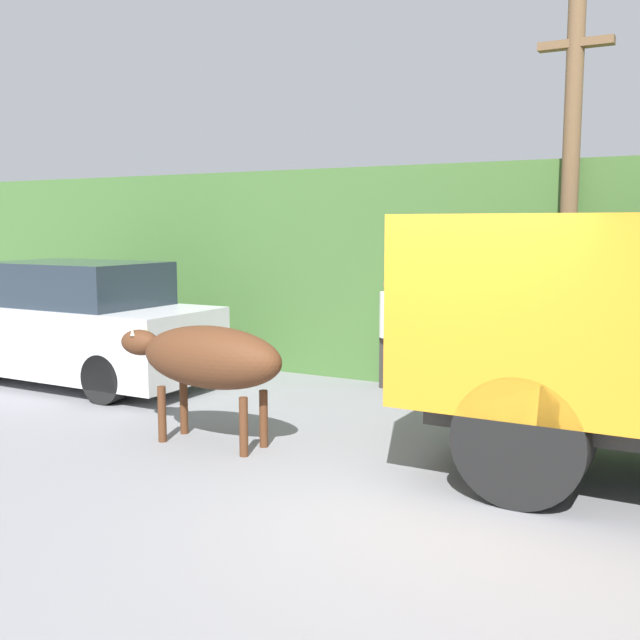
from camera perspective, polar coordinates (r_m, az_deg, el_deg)
name	(u,v)px	position (r m, az deg, el deg)	size (l,w,h in m)	color
ground_plane	(431,494)	(6.75, 8.49, -12.96)	(60.00, 60.00, 0.00)	gray
hillside_embankment	(585,269)	(13.41, 19.56, 3.66)	(32.00, 6.45, 3.17)	#426B33
building_backdrop	(234,274)	(13.95, -6.54, 3.54)	(5.32, 2.70, 2.84)	#8CC69E
brown_cow	(207,358)	(7.99, -8.58, -2.88)	(2.09, 0.67, 1.28)	#512D19
parked_suv	(73,326)	(11.57, -18.31, -0.40)	(4.43, 1.73, 1.79)	silver
pedestrian_on_hill	(390,327)	(10.64, 5.37, -0.56)	(0.40, 0.40, 1.60)	#38332D
utility_pole	(569,196)	(10.01, 18.48, 8.98)	(0.90, 0.21, 5.14)	brown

